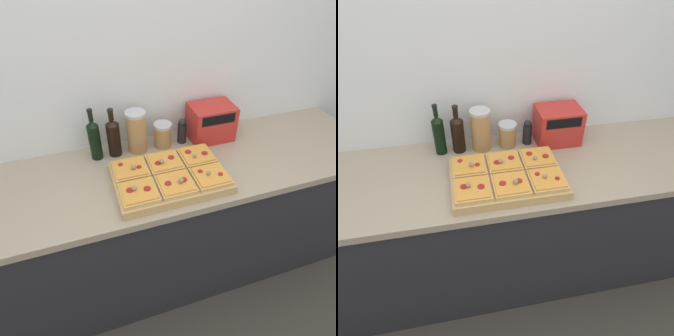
% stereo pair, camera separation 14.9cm
% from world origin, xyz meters
% --- Properties ---
extents(ground_plane, '(12.00, 12.00, 0.00)m').
position_xyz_m(ground_plane, '(0.00, 0.00, 0.00)').
color(ground_plane, '#3D3833').
extents(wall_back, '(6.00, 0.06, 2.50)m').
position_xyz_m(wall_back, '(0.00, 0.67, 1.25)').
color(wall_back, silver).
rests_on(wall_back, ground_plane).
extents(kitchen_counter, '(2.63, 0.67, 0.91)m').
position_xyz_m(kitchen_counter, '(0.00, 0.32, 0.45)').
color(kitchen_counter, '#232328').
rests_on(kitchen_counter, ground_plane).
extents(cutting_board, '(0.56, 0.37, 0.04)m').
position_xyz_m(cutting_board, '(0.05, 0.21, 0.93)').
color(cutting_board, tan).
rests_on(cutting_board, kitchen_counter).
extents(pizza_slice_back_left, '(0.17, 0.17, 0.05)m').
position_xyz_m(pizza_slice_back_left, '(-0.12, 0.30, 0.97)').
color(pizza_slice_back_left, tan).
rests_on(pizza_slice_back_left, cutting_board).
extents(pizza_slice_back_center, '(0.17, 0.17, 0.05)m').
position_xyz_m(pizza_slice_back_center, '(0.05, 0.30, 0.97)').
color(pizza_slice_back_center, tan).
rests_on(pizza_slice_back_center, cutting_board).
extents(pizza_slice_back_right, '(0.17, 0.17, 0.05)m').
position_xyz_m(pizza_slice_back_right, '(0.23, 0.30, 0.97)').
color(pizza_slice_back_right, tan).
rests_on(pizza_slice_back_right, cutting_board).
extents(pizza_slice_front_left, '(0.17, 0.17, 0.05)m').
position_xyz_m(pizza_slice_front_left, '(-0.13, 0.12, 0.97)').
color(pizza_slice_front_left, tan).
rests_on(pizza_slice_front_left, cutting_board).
extents(pizza_slice_front_center, '(0.17, 0.17, 0.05)m').
position_xyz_m(pizza_slice_front_center, '(0.06, 0.12, 0.97)').
color(pizza_slice_front_center, tan).
rests_on(pizza_slice_front_center, cutting_board).
extents(pizza_slice_front_right, '(0.17, 0.17, 0.05)m').
position_xyz_m(pizza_slice_front_right, '(0.23, 0.12, 0.97)').
color(pizza_slice_front_right, tan).
rests_on(pizza_slice_front_right, cutting_board).
extents(olive_oil_bottle, '(0.06, 0.06, 0.30)m').
position_xyz_m(olive_oil_bottle, '(-0.26, 0.53, 1.03)').
color(olive_oil_bottle, black).
rests_on(olive_oil_bottle, kitchen_counter).
extents(wine_bottle, '(0.07, 0.07, 0.28)m').
position_xyz_m(wine_bottle, '(-0.16, 0.53, 1.02)').
color(wine_bottle, black).
rests_on(wine_bottle, kitchen_counter).
extents(grain_jar_tall, '(0.11, 0.11, 0.24)m').
position_xyz_m(grain_jar_tall, '(-0.03, 0.53, 1.03)').
color(grain_jar_tall, '#AD7F4C').
rests_on(grain_jar_tall, kitchen_counter).
extents(grain_jar_short, '(0.10, 0.10, 0.14)m').
position_xyz_m(grain_jar_short, '(0.12, 0.53, 0.98)').
color(grain_jar_short, '#AD7F4C').
rests_on(grain_jar_short, kitchen_counter).
extents(pepper_mill, '(0.05, 0.05, 0.15)m').
position_xyz_m(pepper_mill, '(0.24, 0.53, 0.98)').
color(pepper_mill, black).
rests_on(pepper_mill, kitchen_counter).
extents(toaster_oven, '(0.28, 0.19, 0.21)m').
position_xyz_m(toaster_oven, '(0.42, 0.52, 1.01)').
color(toaster_oven, red).
rests_on(toaster_oven, kitchen_counter).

